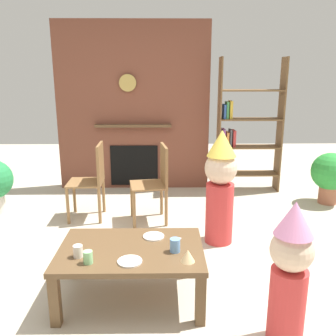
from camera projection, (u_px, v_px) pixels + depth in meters
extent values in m
plane|color=#BCB29E|center=(151.00, 278.00, 3.11)|extent=(12.00, 12.00, 0.00)
cube|color=brown|center=(133.00, 107.00, 5.31)|extent=(2.20, 0.18, 2.40)
cube|color=black|center=(134.00, 165.00, 5.43)|extent=(0.70, 0.02, 0.60)
cube|color=brown|center=(133.00, 126.00, 5.24)|extent=(1.10, 0.10, 0.04)
cylinder|color=tan|center=(128.00, 83.00, 5.11)|extent=(0.24, 0.04, 0.24)
cube|color=brown|center=(219.00, 126.00, 5.20)|extent=(0.02, 0.28, 1.90)
cube|color=brown|center=(280.00, 126.00, 5.21)|extent=(0.02, 0.28, 1.90)
cube|color=brown|center=(247.00, 173.00, 5.38)|extent=(0.86, 0.28, 0.02)
cube|color=brown|center=(248.00, 147.00, 5.28)|extent=(0.86, 0.28, 0.02)
cube|color=brown|center=(250.00, 119.00, 5.18)|extent=(0.86, 0.28, 0.02)
cube|color=brown|center=(252.00, 90.00, 5.08)|extent=(0.86, 0.28, 0.02)
cube|color=#B23333|center=(222.00, 166.00, 5.35)|extent=(0.03, 0.20, 0.20)
cube|color=#3359A5|center=(224.00, 167.00, 5.35)|extent=(0.02, 0.20, 0.18)
cube|color=#3F8C4C|center=(227.00, 167.00, 5.36)|extent=(0.04, 0.20, 0.16)
cube|color=gold|center=(231.00, 167.00, 5.36)|extent=(0.03, 0.20, 0.16)
cube|color=#8C4C99|center=(223.00, 137.00, 5.24)|extent=(0.04, 0.20, 0.25)
cube|color=#D87F3F|center=(227.00, 139.00, 5.25)|extent=(0.03, 0.20, 0.21)
cube|color=#4C4C51|center=(230.00, 138.00, 5.24)|extent=(0.03, 0.20, 0.24)
cube|color=#B23333|center=(233.00, 138.00, 5.25)|extent=(0.04, 0.20, 0.23)
cube|color=#3359A5|center=(224.00, 111.00, 5.15)|extent=(0.03, 0.20, 0.20)
cube|color=#3F8C4C|center=(227.00, 110.00, 5.14)|extent=(0.03, 0.20, 0.24)
cube|color=gold|center=(230.00, 110.00, 5.14)|extent=(0.04, 0.20, 0.25)
cube|color=brown|center=(131.00, 250.00, 2.74)|extent=(1.08, 0.72, 0.04)
cube|color=brown|center=(55.00, 301.00, 2.48)|extent=(0.07, 0.07, 0.38)
cube|color=brown|center=(200.00, 300.00, 2.49)|extent=(0.07, 0.07, 0.38)
cube|color=brown|center=(76.00, 256.00, 3.09)|extent=(0.07, 0.07, 0.38)
cube|color=brown|center=(193.00, 255.00, 3.10)|extent=(0.07, 0.07, 0.38)
cylinder|color=#669EE0|center=(175.00, 245.00, 2.67)|extent=(0.07, 0.07, 0.10)
cylinder|color=#8CD18C|center=(88.00, 257.00, 2.50)|extent=(0.07, 0.07, 0.09)
cylinder|color=silver|center=(78.00, 251.00, 2.59)|extent=(0.07, 0.07, 0.09)
cylinder|color=white|center=(154.00, 236.00, 2.91)|extent=(0.17, 0.17, 0.01)
cylinder|color=white|center=(130.00, 261.00, 2.53)|extent=(0.17, 0.17, 0.01)
cone|color=#EAC68C|center=(188.00, 256.00, 2.53)|extent=(0.10, 0.10, 0.09)
cube|color=silver|center=(176.00, 242.00, 2.83)|extent=(0.09, 0.14, 0.01)
cylinder|color=#D13838|center=(287.00, 306.00, 2.31)|extent=(0.23, 0.23, 0.51)
sphere|color=beige|center=(292.00, 250.00, 2.21)|extent=(0.27, 0.27, 0.27)
cone|color=pink|center=(295.00, 218.00, 2.16)|extent=(0.24, 0.24, 0.21)
cylinder|color=#D13838|center=(219.00, 213.00, 3.70)|extent=(0.28, 0.28, 0.62)
sphere|color=beige|center=(221.00, 168.00, 3.58)|extent=(0.32, 0.32, 0.32)
cone|color=#F2D14C|center=(222.00, 143.00, 3.52)|extent=(0.29, 0.29, 0.26)
cube|color=olive|center=(85.00, 183.00, 4.28)|extent=(0.41, 0.41, 0.02)
cube|color=olive|center=(100.00, 163.00, 4.23)|extent=(0.04, 0.40, 0.45)
cylinder|color=olive|center=(74.00, 196.00, 4.51)|extent=(0.04, 0.04, 0.43)
cylinder|color=olive|center=(68.00, 206.00, 4.16)|extent=(0.04, 0.04, 0.43)
cylinder|color=olive|center=(104.00, 195.00, 4.52)|extent=(0.04, 0.04, 0.43)
cylinder|color=olive|center=(100.00, 206.00, 4.17)|extent=(0.04, 0.04, 0.43)
cube|color=olive|center=(148.00, 185.00, 4.18)|extent=(0.45, 0.45, 0.02)
cube|color=olive|center=(164.00, 165.00, 4.15)|extent=(0.09, 0.40, 0.45)
cylinder|color=olive|center=(132.00, 199.00, 4.38)|extent=(0.04, 0.04, 0.43)
cylinder|color=olive|center=(134.00, 210.00, 4.04)|extent=(0.04, 0.04, 0.43)
cylinder|color=olive|center=(162.00, 198.00, 4.44)|extent=(0.04, 0.04, 0.43)
cylinder|color=olive|center=(166.00, 208.00, 4.10)|extent=(0.04, 0.04, 0.43)
cylinder|color=#9E5B42|center=(328.00, 195.00, 4.86)|extent=(0.24, 0.24, 0.23)
sphere|color=green|center=(330.00, 171.00, 4.77)|extent=(0.49, 0.49, 0.49)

